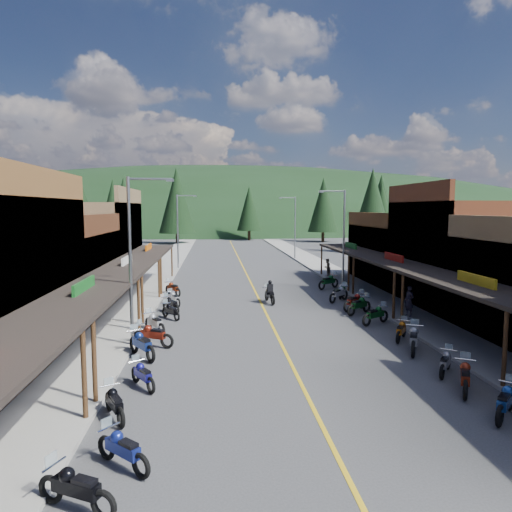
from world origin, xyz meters
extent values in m
plane|color=#38383A|center=(0.00, 0.00, 0.00)|extent=(220.00, 220.00, 0.00)
cube|color=gold|center=(0.00, 20.00, 0.01)|extent=(0.15, 90.00, 0.01)
cube|color=gray|center=(-8.70, 20.00, 0.07)|extent=(3.40, 94.00, 0.15)
cube|color=gray|center=(8.70, 20.00, 0.07)|extent=(3.40, 94.00, 0.15)
cylinder|color=#472D19|center=(-7.20, -13.60, 1.50)|extent=(0.16, 0.16, 3.00)
cube|color=brown|center=(-10.15, -7.90, 4.10)|extent=(0.30, 10.20, 8.20)
cube|color=black|center=(-8.70, -7.90, 3.00)|extent=(3.20, 10.20, 0.18)
cylinder|color=#472D19|center=(-7.20, -12.40, 1.50)|extent=(0.16, 0.16, 3.00)
cylinder|color=#472D19|center=(-7.20, -3.40, 1.50)|extent=(0.16, 0.16, 3.00)
cube|color=#14591E|center=(-8.70, -7.90, 3.20)|extent=(0.12, 3.00, 0.70)
cube|color=#3F2111|center=(-14.00, 1.70, 2.50)|extent=(8.00, 9.00, 5.00)
cube|color=#3F2111|center=(-10.15, 1.70, 3.10)|extent=(0.30, 9.00, 6.20)
cube|color=black|center=(-8.70, 1.70, 3.00)|extent=(3.20, 9.00, 0.18)
cylinder|color=#472D19|center=(-7.20, -2.20, 1.50)|extent=(0.16, 0.16, 3.00)
cylinder|color=#472D19|center=(-7.20, 5.60, 1.50)|extent=(0.16, 0.16, 3.00)
cube|color=silver|center=(-8.70, 1.70, 3.20)|extent=(0.12, 3.00, 0.70)
cube|color=brown|center=(-14.00, 11.30, 3.50)|extent=(8.00, 10.20, 7.00)
cube|color=brown|center=(-10.15, 11.30, 4.10)|extent=(0.30, 10.20, 8.20)
cube|color=black|center=(-8.70, 11.30, 3.00)|extent=(3.20, 10.20, 0.18)
cylinder|color=#472D19|center=(-7.20, 6.80, 1.50)|extent=(0.16, 0.16, 3.00)
cylinder|color=#472D19|center=(-7.20, 15.80, 1.50)|extent=(0.16, 0.16, 3.00)
cube|color=#CC590C|center=(-8.70, 11.30, 3.20)|extent=(0.12, 3.00, 0.70)
cube|color=brown|center=(10.15, -7.90, 3.10)|extent=(0.30, 10.20, 6.20)
cube|color=black|center=(8.70, -7.90, 3.00)|extent=(3.20, 10.20, 0.18)
cylinder|color=#472D19|center=(7.20, -12.40, 1.50)|extent=(0.16, 0.16, 3.00)
cylinder|color=#472D19|center=(7.20, -3.40, 1.50)|extent=(0.16, 0.16, 3.00)
cube|color=gold|center=(8.70, -7.90, 3.20)|extent=(0.12, 3.00, 0.70)
cube|color=#562B19|center=(14.00, 1.70, 3.50)|extent=(8.00, 9.00, 7.00)
cube|color=#562B19|center=(10.15, 1.70, 4.10)|extent=(0.30, 9.00, 8.20)
cube|color=black|center=(8.70, 1.70, 3.00)|extent=(3.20, 9.00, 0.18)
cylinder|color=#472D19|center=(7.20, -2.20, 1.50)|extent=(0.16, 0.16, 3.00)
cylinder|color=#472D19|center=(7.20, 5.60, 1.50)|extent=(0.16, 0.16, 3.00)
cube|color=#B2140F|center=(8.70, 1.70, 3.20)|extent=(0.12, 3.00, 0.70)
cube|color=#4C2D16|center=(14.00, 11.30, 2.50)|extent=(8.00, 10.20, 5.00)
cube|color=#4C2D16|center=(10.15, 11.30, 3.10)|extent=(0.30, 10.20, 6.20)
cube|color=black|center=(8.70, 11.30, 3.00)|extent=(3.20, 10.20, 0.18)
cylinder|color=#472D19|center=(7.20, 6.80, 1.50)|extent=(0.16, 0.16, 3.00)
cylinder|color=#472D19|center=(7.20, 15.80, 1.50)|extent=(0.16, 0.16, 3.00)
cube|color=#14591E|center=(8.70, 11.30, 3.20)|extent=(0.12, 3.00, 0.70)
cylinder|color=gray|center=(-7.10, -6.00, 4.00)|extent=(0.16, 0.16, 8.00)
cylinder|color=gray|center=(-6.10, -6.00, 7.90)|extent=(2.00, 0.10, 0.10)
cube|color=gray|center=(-5.20, -6.00, 7.85)|extent=(0.35, 0.18, 0.12)
cylinder|color=gray|center=(-7.10, 22.00, 4.00)|extent=(0.16, 0.16, 8.00)
cylinder|color=gray|center=(-6.10, 22.00, 7.90)|extent=(2.00, 0.10, 0.10)
cube|color=gray|center=(-5.20, 22.00, 7.85)|extent=(0.35, 0.18, 0.12)
cylinder|color=gray|center=(7.10, 8.00, 4.00)|extent=(0.16, 0.16, 8.00)
cylinder|color=gray|center=(6.10, 8.00, 7.90)|extent=(2.00, 0.10, 0.10)
cube|color=gray|center=(5.20, 8.00, 7.85)|extent=(0.35, 0.18, 0.12)
cylinder|color=gray|center=(7.10, 30.00, 4.00)|extent=(0.16, 0.16, 8.00)
cylinder|color=gray|center=(6.10, 30.00, 7.90)|extent=(2.00, 0.10, 0.10)
cube|color=gray|center=(5.20, 30.00, 7.85)|extent=(0.35, 0.18, 0.12)
ellipsoid|color=black|center=(0.00, 135.00, 0.00)|extent=(310.00, 140.00, 60.00)
cylinder|color=black|center=(-40.00, 62.00, 1.00)|extent=(0.60, 0.60, 2.00)
cone|color=black|center=(-40.00, 62.00, 6.50)|extent=(5.04, 5.04, 9.00)
cylinder|color=black|center=(-24.00, 70.00, 1.00)|extent=(0.60, 0.60, 2.00)
cone|color=black|center=(-24.00, 70.00, 7.25)|extent=(5.88, 5.88, 10.50)
cylinder|color=black|center=(-10.00, 58.00, 1.00)|extent=(0.60, 0.60, 2.00)
cone|color=black|center=(-10.00, 58.00, 8.00)|extent=(6.72, 6.72, 12.00)
cylinder|color=black|center=(4.00, 66.00, 1.00)|extent=(0.60, 0.60, 2.00)
cone|color=black|center=(4.00, 66.00, 6.50)|extent=(5.04, 5.04, 9.00)
cylinder|color=black|center=(18.00, 60.00, 1.00)|extent=(0.60, 0.60, 2.00)
cone|color=black|center=(18.00, 60.00, 7.25)|extent=(5.88, 5.88, 10.50)
cylinder|color=black|center=(34.00, 72.00, 1.00)|extent=(0.60, 0.60, 2.00)
cone|color=black|center=(34.00, 72.00, 8.00)|extent=(6.72, 6.72, 12.00)
cylinder|color=black|center=(46.00, 64.00, 1.00)|extent=(0.60, 0.60, 2.00)
cone|color=black|center=(46.00, 64.00, 6.50)|extent=(5.04, 5.04, 9.00)
cylinder|color=black|center=(-32.00, 76.00, 1.00)|extent=(0.60, 0.60, 2.00)
cone|color=black|center=(-32.00, 76.00, 7.25)|extent=(5.88, 5.88, 10.50)
cylinder|color=black|center=(-22.00, 40.00, 1.00)|extent=(0.60, 0.60, 2.00)
cone|color=black|center=(-22.00, 40.00, 6.00)|extent=(4.48, 4.48, 8.00)
cylinder|color=black|center=(24.00, 45.00, 1.00)|extent=(0.60, 0.60, 2.00)
cone|color=black|center=(24.00, 45.00, 6.40)|extent=(4.93, 4.93, 8.80)
cylinder|color=black|center=(-18.00, 50.00, 1.00)|extent=(0.60, 0.60, 2.00)
cone|color=black|center=(-18.00, 50.00, 6.80)|extent=(5.38, 5.38, 9.60)
cylinder|color=black|center=(20.00, 38.00, 1.00)|extent=(0.60, 0.60, 2.00)
cone|color=black|center=(20.00, 38.00, 7.20)|extent=(5.82, 5.82, 10.40)
imported|color=#231F2E|center=(8.33, -1.75, 1.07)|extent=(0.67, 0.79, 1.85)
imported|color=brown|center=(7.45, 14.61, 0.98)|extent=(0.91, 0.90, 1.67)
camera|label=1|loc=(-3.20, -27.48, 6.57)|focal=32.00mm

